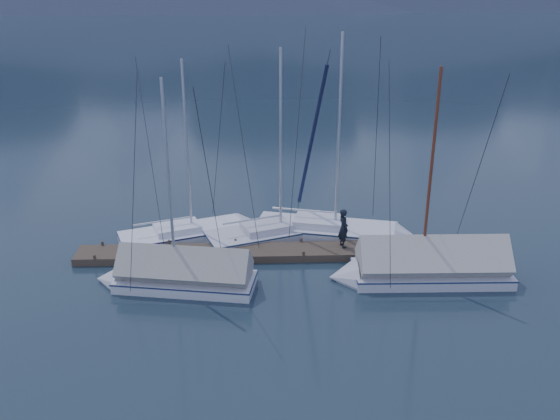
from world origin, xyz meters
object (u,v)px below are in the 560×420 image
at_px(sailboat_covered_near, 418,269).
at_px(sailboat_covered_far, 173,276).
at_px(sailboat_open_right, 347,233).
at_px(sailboat_open_left, 202,232).
at_px(sailboat_open_mid, 290,231).
at_px(person, 343,228).

relative_size(sailboat_covered_near, sailboat_covered_far, 1.05).
relative_size(sailboat_open_right, sailboat_covered_far, 1.13).
xyz_separation_m(sailboat_open_right, sailboat_covered_near, (2.29, -4.38, 0.30)).
xyz_separation_m(sailboat_open_left, sailboat_covered_near, (9.24, -4.78, 0.32)).
bearing_deg(sailboat_open_mid, sailboat_open_left, 178.74).
xyz_separation_m(sailboat_open_mid, sailboat_covered_near, (4.97, -4.69, 0.31)).
relative_size(sailboat_open_left, person, 5.13).
height_order(sailboat_covered_near, person, sailboat_covered_near).
xyz_separation_m(sailboat_open_mid, person, (2.23, -2.15, 1.06)).
bearing_deg(person, sailboat_covered_near, -149.01).
distance_m(sailboat_open_left, sailboat_open_right, 6.97).
relative_size(sailboat_open_mid, person, 5.43).
distance_m(sailboat_open_mid, person, 3.28).
relative_size(sailboat_open_right, sailboat_covered_near, 1.08).
height_order(sailboat_open_right, person, sailboat_open_right).
relative_size(sailboat_covered_far, person, 5.13).
bearing_deg(sailboat_open_right, person, -103.79).
bearing_deg(person, sailboat_covered_far, 94.52).
xyz_separation_m(sailboat_open_mid, sailboat_open_right, (2.68, -0.30, 0.01)).
distance_m(sailboat_open_left, sailboat_covered_far, 5.05).
bearing_deg(sailboat_open_mid, sailboat_covered_near, -43.32).
xyz_separation_m(sailboat_open_left, person, (6.50, -2.24, 1.07)).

